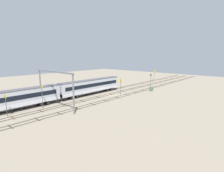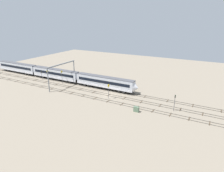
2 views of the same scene
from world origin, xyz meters
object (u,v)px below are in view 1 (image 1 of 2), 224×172
object	(u,v)px
train	(13,100)
speed_sign_near_foreground	(155,73)
speed_sign_far_trackside	(6,101)
signal_light_trackside_approach	(151,78)
overhead_gantry	(55,81)
speed_sign_distant_end	(42,94)
speed_sign_mid_trackside	(121,84)
relay_cabinet	(151,89)

from	to	relation	value
train	speed_sign_near_foreground	distance (m)	70.40
speed_sign_far_trackside	signal_light_trackside_approach	world-z (taller)	signal_light_trackside_approach
speed_sign_near_foreground	speed_sign_far_trackside	world-z (taller)	speed_sign_near_foreground
train	overhead_gantry	size ratio (longest dim) A/B	4.92
speed_sign_far_trackside	train	bearing A→B (deg)	50.92
speed_sign_distant_end	speed_sign_mid_trackside	bearing A→B (deg)	-10.92
speed_sign_mid_trackside	overhead_gantry	bearing A→B (deg)	173.46
relay_cabinet	speed_sign_far_trackside	bearing A→B (deg)	168.04
train	speed_sign_mid_trackside	size ratio (longest dim) A/B	14.43
speed_sign_near_foreground	relay_cabinet	distance (m)	31.69
overhead_gantry	speed_sign_distant_end	bearing A→B (deg)	136.11
train	speed_sign_near_foreground	world-z (taller)	speed_sign_near_foreground
train	speed_sign_far_trackside	world-z (taller)	train
signal_light_trackside_approach	speed_sign_distant_end	bearing A→B (deg)	175.28
train	overhead_gantry	distance (m)	10.21
speed_sign_near_foreground	speed_sign_mid_trackside	bearing A→B (deg)	-166.87
overhead_gantry	speed_sign_near_foreground	world-z (taller)	overhead_gantry
speed_sign_far_trackside	relay_cabinet	distance (m)	45.52
overhead_gantry	speed_sign_far_trackside	xyz separation A→B (m)	(-10.30, 2.17, -3.33)
overhead_gantry	signal_light_trackside_approach	xyz separation A→B (m)	(43.63, -1.61, -3.31)
speed_sign_mid_trackside	speed_sign_distant_end	xyz separation A→B (m)	(-24.55, 4.74, 0.12)
relay_cabinet	overhead_gantry	bearing A→B (deg)	168.02
overhead_gantry	speed_sign_distant_end	xyz separation A→B (m)	(-2.27, 2.18, -2.97)
train	signal_light_trackside_approach	distance (m)	52.00
speed_sign_far_trackside	speed_sign_mid_trackside	bearing A→B (deg)	-8.25
signal_light_trackside_approach	speed_sign_mid_trackside	bearing A→B (deg)	-177.46
speed_sign_far_trackside	signal_light_trackside_approach	distance (m)	54.06
train	speed_sign_far_trackside	bearing A→B (deg)	-129.08
overhead_gantry	speed_sign_distant_end	world-z (taller)	overhead_gantry
speed_sign_far_trackside	speed_sign_distant_end	world-z (taller)	speed_sign_distant_end
speed_sign_near_foreground	speed_sign_mid_trackside	size ratio (longest dim) A/B	1.01
speed_sign_near_foreground	speed_sign_mid_trackside	xyz separation A→B (m)	(-40.15, -9.36, -0.01)
overhead_gantry	speed_sign_near_foreground	bearing A→B (deg)	6.22
speed_sign_distant_end	relay_cabinet	bearing A→B (deg)	-14.51
signal_light_trackside_approach	overhead_gantry	bearing A→B (deg)	177.89
speed_sign_far_trackside	signal_light_trackside_approach	bearing A→B (deg)	-4.00
speed_sign_far_trackside	speed_sign_near_foreground	bearing A→B (deg)	3.65
speed_sign_distant_end	train	bearing A→B (deg)	152.94
speed_sign_near_foreground	train	bearing A→B (deg)	-178.59
speed_sign_mid_trackside	speed_sign_far_trackside	distance (m)	32.93
speed_sign_near_foreground	overhead_gantry	bearing A→B (deg)	-173.78
overhead_gantry	speed_sign_mid_trackside	xyz separation A→B (m)	(22.29, -2.55, -3.09)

